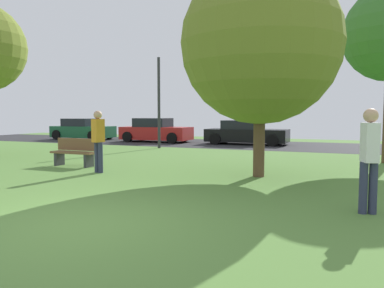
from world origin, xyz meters
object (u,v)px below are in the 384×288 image
park_bench (75,152)px  parked_car_red (155,131)px  person_walking (369,155)px  person_bystander (98,138)px  parked_car_black (246,133)px  oak_tree_right (260,44)px  street_lamp_post (159,103)px  parked_car_green (82,130)px

park_bench → parked_car_red: bearing=-76.0°
person_walking → parked_car_red: size_ratio=0.42×
parked_car_red → park_bench: parked_car_red is taller
person_bystander → parked_car_black: bearing=7.0°
person_walking → parked_car_red: bearing=22.7°
person_walking → park_bench: (-8.60, 2.88, -0.54)m
oak_tree_right → street_lamp_post: bearing=134.3°
parked_car_green → park_bench: parked_car_green is taller
oak_tree_right → parked_car_red: bearing=130.0°
person_walking → parked_car_red: 17.54m
parked_car_green → person_bystander: bearing=-49.7°
person_walking → parked_car_green: person_walking is taller
parked_car_green → parked_car_black: bearing=0.7°
street_lamp_post → person_bystander: bearing=-75.2°
oak_tree_right → parked_car_green: oak_tree_right is taller
person_bystander → parked_car_green: bearing=54.1°
street_lamp_post → parked_car_red: bearing=120.4°
parked_car_red → park_bench: size_ratio=2.69×
oak_tree_right → parked_car_green: (-14.30, 10.48, -2.91)m
parked_car_red → park_bench: 10.91m
park_bench → street_lamp_post: bearing=-86.1°
oak_tree_right → park_bench: 6.79m
parked_car_black → person_walking: bearing=-67.7°
parked_car_green → street_lamp_post: (7.79, -3.83, 1.60)m
parked_car_red → person_bystander: bearing=-69.8°
person_bystander → street_lamp_post: 8.12m
parked_car_green → parked_car_red: size_ratio=0.96×
person_bystander → parked_car_black: (1.40, 11.73, -0.38)m
parked_car_black → street_lamp_post: 5.50m
parked_car_green → street_lamp_post: 8.83m
person_bystander → park_bench: size_ratio=1.13×
oak_tree_right → person_bystander: oak_tree_right is taller
oak_tree_right → parked_car_black: (-3.06, 10.62, -2.93)m
parked_car_green → parked_car_black: parked_car_green is taller
person_walking → oak_tree_right: bearing=22.4°
person_bystander → parked_car_black: person_bystander is taller
person_walking → park_bench: 9.09m
person_bystander → parked_car_black: 11.82m
parked_car_red → street_lamp_post: bearing=-59.6°
parked_car_black → street_lamp_post: bearing=-131.0°
person_walking → street_lamp_post: (-9.07, 9.77, 1.24)m
parked_car_green → oak_tree_right: bearing=-36.2°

